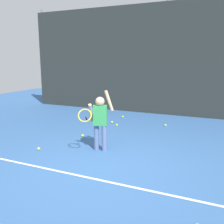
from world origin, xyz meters
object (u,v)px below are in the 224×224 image
at_px(tennis_ball_4, 123,117).
at_px(tennis_ball_5, 165,125).
at_px(tennis_ball_0, 117,125).
at_px(tennis_ball_7, 39,149).
at_px(tennis_player, 100,119).
at_px(tennis_ball_1, 83,136).
at_px(tennis_ball_8, 112,122).

bearing_deg(tennis_ball_4, tennis_ball_5, -18.92).
height_order(tennis_ball_0, tennis_ball_7, same).
bearing_deg(tennis_player, tennis_ball_1, 119.26).
bearing_deg(tennis_ball_5, tennis_ball_7, -123.47).
distance_m(tennis_ball_0, tennis_ball_7, 2.75).
height_order(tennis_player, tennis_ball_7, tennis_player).
xyz_separation_m(tennis_ball_1, tennis_ball_8, (0.11, 1.63, 0.00)).
bearing_deg(tennis_ball_5, tennis_ball_0, -156.95).
bearing_deg(tennis_ball_1, tennis_ball_8, 86.13).
relative_size(tennis_player, tennis_ball_8, 20.46).
distance_m(tennis_ball_4, tennis_ball_8, 0.87).
distance_m(tennis_player, tennis_ball_7, 1.54).
distance_m(tennis_ball_5, tennis_ball_7, 3.87).
height_order(tennis_ball_1, tennis_ball_4, same).
bearing_deg(tennis_ball_0, tennis_ball_8, 136.45).
xyz_separation_m(tennis_ball_0, tennis_ball_1, (-0.39, -1.37, 0.00)).
bearing_deg(tennis_ball_4, tennis_ball_0, -77.26).
height_order(tennis_ball_7, tennis_ball_8, same).
bearing_deg(tennis_ball_4, tennis_ball_7, -97.68).
distance_m(tennis_player, tennis_ball_4, 3.38).
xyz_separation_m(tennis_player, tennis_ball_4, (-0.74, 3.23, -0.69)).
bearing_deg(tennis_player, tennis_ball_5, 50.66).
relative_size(tennis_ball_1, tennis_ball_5, 1.00).
height_order(tennis_ball_0, tennis_ball_4, same).
relative_size(tennis_ball_4, tennis_ball_5, 1.00).
bearing_deg(tennis_ball_4, tennis_ball_1, -92.94).
relative_size(tennis_player, tennis_ball_7, 20.46).
relative_size(tennis_ball_0, tennis_ball_4, 1.00).
bearing_deg(tennis_ball_7, tennis_player, 23.75).
bearing_deg(tennis_player, tennis_ball_4, 81.82).
bearing_deg(tennis_ball_1, tennis_ball_4, 87.06).
xyz_separation_m(tennis_ball_4, tennis_ball_8, (-0.02, -0.87, 0.00)).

